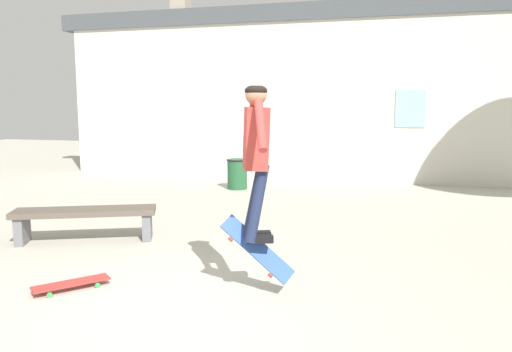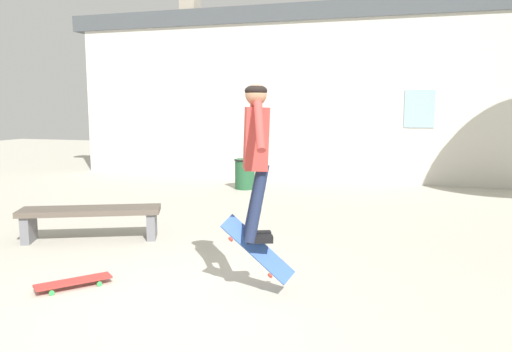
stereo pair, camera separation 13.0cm
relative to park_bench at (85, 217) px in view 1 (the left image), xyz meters
The scene contains 7 objects.
ground_plane 2.97m from the park_bench, 38.06° to the right, with size 40.00×40.00×0.00m, color #B2AD9E.
building_backdrop 7.52m from the park_bench, 71.51° to the left, with size 14.82×0.52×5.39m.
park_bench is the anchor object (origin of this frame).
trash_bin 4.98m from the park_bench, 81.88° to the left, with size 0.50×0.50×0.70m.
skater 3.41m from the park_bench, 24.81° to the right, with size 0.52×1.13×1.56m.
skateboard_flipping 3.19m from the park_bench, 24.08° to the right, with size 0.76×0.23×0.68m.
skateboard_resting 2.00m from the park_bench, 60.07° to the right, with size 0.65×0.72×0.08m.
Camera 1 is at (1.89, -4.23, 1.92)m, focal length 35.00 mm.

